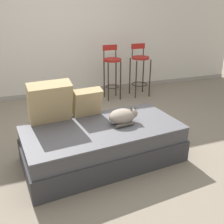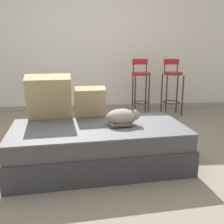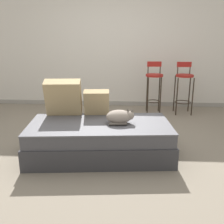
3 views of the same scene
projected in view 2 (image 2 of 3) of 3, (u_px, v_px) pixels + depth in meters
The scene contains 9 objects.
ground_plane at pixel (97, 151), 3.20m from camera, with size 16.00×16.00×0.00m, color slate.
wall_back_panel at pixel (92, 43), 5.05m from camera, with size 8.00×0.10×2.60m, color silver.
wall_baseboard_trim at pixel (93, 107), 5.30m from camera, with size 8.00×0.02×0.09m, color gray.
couch at pixel (99, 146), 2.75m from camera, with size 1.88×1.08×0.44m.
throw_pillow_corner at pixel (49, 97), 2.89m from camera, with size 0.51×0.35×0.51m.
throw_pillow_middle at pixel (90, 102), 2.99m from camera, with size 0.36×0.25×0.36m.
cat at pixel (123, 117), 2.72m from camera, with size 0.36×0.28×0.20m.
bar_stool_near_window at pixel (141, 81), 4.72m from camera, with size 0.34×0.34×1.02m.
bar_stool_by_doorway at pixel (172, 82), 4.78m from camera, with size 0.34×0.34×1.01m.
Camera 2 is at (-0.10, -2.99, 1.24)m, focal length 42.00 mm.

